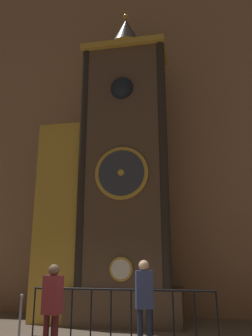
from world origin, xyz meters
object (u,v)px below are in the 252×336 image
at_px(visitor_near, 52,302).
at_px(clock_tower, 112,178).
at_px(visitor_far, 144,296).
at_px(stanchion_post, 20,324).

bearing_deg(visitor_near, clock_tower, 98.38).
distance_m(visitor_far, stanchion_post, 3.34).
height_order(clock_tower, visitor_far, clock_tower).
height_order(visitor_near, visitor_far, visitor_far).
bearing_deg(stanchion_post, visitor_far, -15.75).
relative_size(visitor_near, stanchion_post, 1.75).
distance_m(clock_tower, visitor_near, 4.95).
height_order(clock_tower, stanchion_post, clock_tower).
bearing_deg(visitor_far, clock_tower, 98.77).
bearing_deg(stanchion_post, visitor_near, -47.98).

